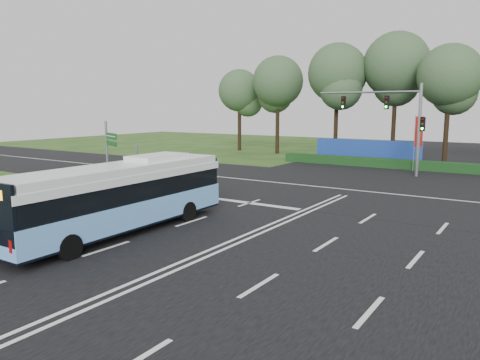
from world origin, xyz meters
name	(u,v)px	position (x,y,z in m)	size (l,w,h in m)	color
ground	(253,233)	(0.00, 0.00, 0.00)	(120.00, 120.00, 0.00)	#234918
road_main	(253,232)	(0.00, 0.00, 0.02)	(20.00, 120.00, 0.04)	black
road_cross	(352,190)	(0.00, 12.00, 0.03)	(120.00, 14.00, 0.05)	black
bike_path	(15,210)	(-12.50, -3.00, 0.03)	(5.00, 18.00, 0.06)	black
kerb_strip	(43,215)	(-10.10, -3.00, 0.06)	(0.25, 18.00, 0.12)	gray
city_bus	(121,197)	(-4.52, -3.10, 1.58)	(2.52, 10.95, 3.13)	#69AAF3
pedestrian_signal	(137,168)	(-10.20, 3.38, 1.68)	(0.27, 0.40, 3.07)	gray
street_sign	(109,152)	(-9.90, 1.07, 2.80)	(1.62, 0.77, 4.50)	gray
banner_flag_mid	(418,135)	(1.25, 23.61, 3.00)	(0.68, 0.12, 4.60)	gray
traffic_light_gantry	(395,115)	(0.21, 20.50, 4.66)	(8.41, 0.28, 7.00)	gray
hedge	(403,164)	(0.00, 24.50, 0.40)	(22.00, 1.20, 0.80)	#153B15
blue_hoarding	(367,152)	(-4.00, 27.00, 1.10)	(10.00, 0.30, 2.20)	#1D3E9F
eucalyptus_row	(402,74)	(-2.27, 31.39, 8.45)	(41.81, 9.03, 12.68)	black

